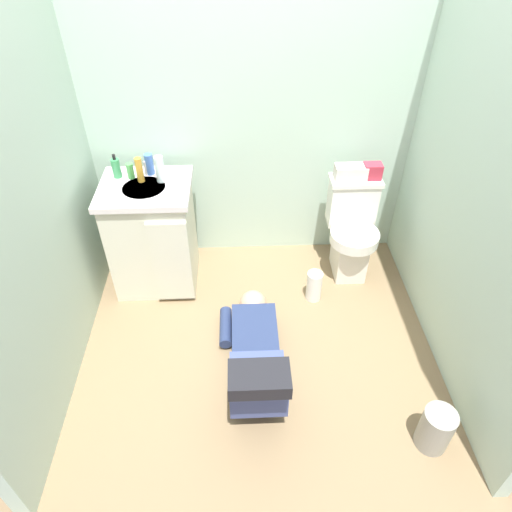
% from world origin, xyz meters
% --- Properties ---
extents(ground_plane, '(2.75, 3.04, 0.04)m').
position_xyz_m(ground_plane, '(0.00, 0.00, -0.02)').
color(ground_plane, '#836A4B').
extents(wall_back, '(2.41, 0.08, 2.40)m').
position_xyz_m(wall_back, '(0.00, 1.06, 1.20)').
color(wall_back, '#AECAB6').
rests_on(wall_back, ground_plane).
extents(wall_left, '(0.08, 2.04, 2.40)m').
position_xyz_m(wall_left, '(-1.17, 0.00, 1.20)').
color(wall_left, '#AECAB6').
rests_on(wall_left, ground_plane).
extents(wall_right, '(0.08, 2.04, 2.40)m').
position_xyz_m(wall_right, '(1.17, 0.00, 1.20)').
color(wall_right, '#AECAB6').
rests_on(wall_right, ground_plane).
extents(toilet, '(0.36, 0.46, 0.75)m').
position_xyz_m(toilet, '(0.72, 0.73, 0.37)').
color(toilet, white).
rests_on(toilet, ground_plane).
extents(vanity_cabinet, '(0.60, 0.53, 0.82)m').
position_xyz_m(vanity_cabinet, '(-0.71, 0.66, 0.42)').
color(vanity_cabinet, beige).
rests_on(vanity_cabinet, ground_plane).
extents(faucet, '(0.02, 0.02, 0.10)m').
position_xyz_m(faucet, '(-0.72, 0.81, 0.87)').
color(faucet, silver).
rests_on(faucet, vanity_cabinet).
extents(person_plumber, '(0.39, 1.06, 0.52)m').
position_xyz_m(person_plumber, '(-0.03, -0.24, 0.18)').
color(person_plumber, navy).
rests_on(person_plumber, ground_plane).
extents(tissue_box, '(0.22, 0.11, 0.10)m').
position_xyz_m(tissue_box, '(0.68, 0.82, 0.80)').
color(tissue_box, silver).
rests_on(tissue_box, toilet).
extents(toiletry_bag, '(0.12, 0.09, 0.11)m').
position_xyz_m(toiletry_bag, '(0.83, 0.82, 0.81)').
color(toiletry_bag, '#B22D3F').
rests_on(toiletry_bag, toilet).
extents(soap_dispenser, '(0.06, 0.06, 0.17)m').
position_xyz_m(soap_dispenser, '(-0.91, 0.79, 0.89)').
color(soap_dispenser, '#398F54').
rests_on(soap_dispenser, vanity_cabinet).
extents(bottle_green, '(0.05, 0.05, 0.11)m').
position_xyz_m(bottle_green, '(-0.81, 0.77, 0.87)').
color(bottle_green, '#4DA54F').
rests_on(bottle_green, vanity_cabinet).
extents(bottle_amber, '(0.05, 0.05, 0.17)m').
position_xyz_m(bottle_amber, '(-0.74, 0.73, 0.90)').
color(bottle_amber, gold).
rests_on(bottle_amber, vanity_cabinet).
extents(bottle_blue, '(0.06, 0.06, 0.15)m').
position_xyz_m(bottle_blue, '(-0.69, 0.82, 0.89)').
color(bottle_blue, '#426CBF').
rests_on(bottle_blue, vanity_cabinet).
extents(bottle_clear, '(0.06, 0.06, 0.18)m').
position_xyz_m(bottle_clear, '(-0.61, 0.72, 0.91)').
color(bottle_clear, silver).
rests_on(bottle_clear, vanity_cabinet).
extents(trash_can, '(0.17, 0.17, 0.27)m').
position_xyz_m(trash_can, '(0.91, -0.72, 0.14)').
color(trash_can, gray).
rests_on(trash_can, ground_plane).
extents(paper_towel_roll, '(0.11, 0.11, 0.24)m').
position_xyz_m(paper_towel_roll, '(0.42, 0.41, 0.12)').
color(paper_towel_roll, white).
rests_on(paper_towel_roll, ground_plane).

